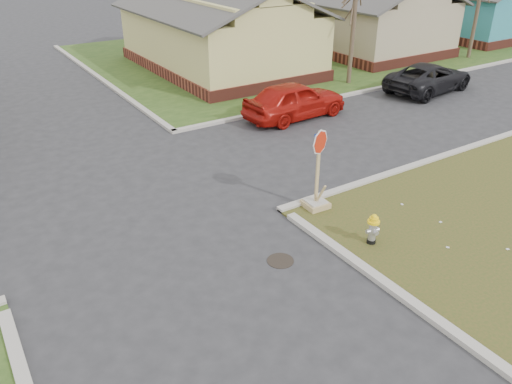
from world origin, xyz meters
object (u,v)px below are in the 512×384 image
red_sedan (295,100)px  dark_pickup (429,78)px  stop_sign (316,191)px  fire_hydrant (373,227)px

red_sedan → dark_pickup: bearing=-95.9°
stop_sign → red_sedan: size_ratio=0.51×
stop_sign → dark_pickup: 13.25m
stop_sign → fire_hydrant: bearing=-87.0°
fire_hydrant → red_sedan: bearing=77.5°
fire_hydrant → red_sedan: (4.05, 8.63, 0.27)m
stop_sign → red_sedan: stop_sign is taller
fire_hydrant → red_sedan: size_ratio=0.18×
red_sedan → dark_pickup: size_ratio=0.92×
fire_hydrant → dark_pickup: dark_pickup is taller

